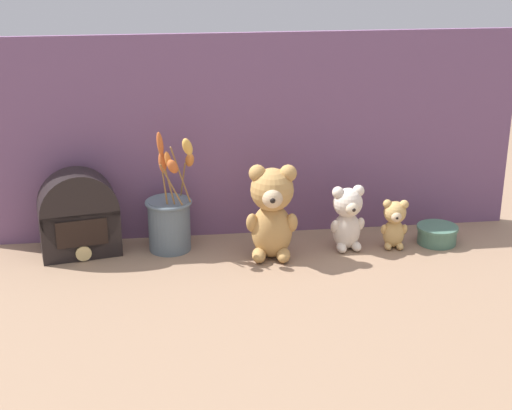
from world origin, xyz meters
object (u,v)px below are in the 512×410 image
object	(u,v)px
teddy_bear_large	(272,210)
teddy_bear_small	(394,223)
vintage_radio	(79,218)
teddy_bear_medium	(348,216)
decorative_tin_tall	(437,234)
flower_vase	(170,219)

from	to	relation	value
teddy_bear_large	teddy_bear_small	bearing A→B (deg)	3.93
teddy_bear_large	vintage_radio	distance (m)	0.52
teddy_bear_large	teddy_bear_small	distance (m)	0.35
teddy_bear_medium	decorative_tin_tall	bearing A→B (deg)	1.41
teddy_bear_large	vintage_radio	world-z (taller)	teddy_bear_large
teddy_bear_medium	teddy_bear_small	bearing A→B (deg)	-3.28
vintage_radio	teddy_bear_medium	bearing A→B (deg)	-4.23
teddy_bear_large	decorative_tin_tall	xyz separation A→B (m)	(0.48, 0.04, -0.11)
flower_vase	decorative_tin_tall	bearing A→B (deg)	-3.73
teddy_bear_small	teddy_bear_large	bearing A→B (deg)	-176.07
teddy_bear_medium	vintage_radio	world-z (taller)	vintage_radio
teddy_bear_medium	teddy_bear_small	size ratio (longest dim) A/B	1.30
teddy_bear_large	flower_vase	xyz separation A→B (m)	(-0.27, 0.09, -0.04)
teddy_bear_medium	vintage_radio	size ratio (longest dim) A/B	0.77
teddy_bear_medium	decorative_tin_tall	size ratio (longest dim) A/B	1.59
teddy_bear_small	decorative_tin_tall	size ratio (longest dim) A/B	1.22
teddy_bear_small	flower_vase	distance (m)	0.62
teddy_bear_large	teddy_bear_small	xyz separation A→B (m)	(0.34, 0.02, -0.06)
flower_vase	decorative_tin_tall	xyz separation A→B (m)	(0.75, -0.05, -0.07)
teddy_bear_small	flower_vase	size ratio (longest dim) A/B	0.41
teddy_bear_small	vintage_radio	world-z (taller)	vintage_radio
decorative_tin_tall	teddy_bear_small	bearing A→B (deg)	-173.90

